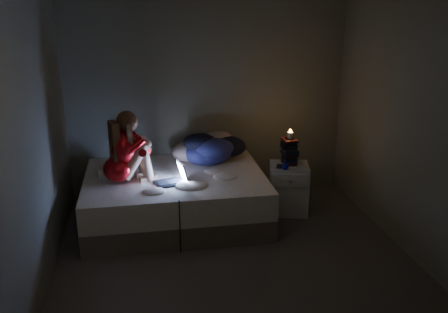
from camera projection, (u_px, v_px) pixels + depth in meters
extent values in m
cube|color=#484440|center=(236.00, 264.00, 4.90)|extent=(3.60, 3.80, 0.02)
cube|color=slate|center=(208.00, 98.00, 6.26)|extent=(3.60, 0.02, 2.60)
cube|color=slate|center=(305.00, 236.00, 2.70)|extent=(3.60, 0.02, 2.60)
cube|color=slate|center=(32.00, 150.00, 4.18)|extent=(0.02, 3.80, 2.60)
cube|color=slate|center=(417.00, 131.00, 4.78)|extent=(0.02, 3.80, 2.60)
cube|color=white|center=(117.00, 169.00, 5.68)|extent=(0.40, 0.29, 0.12)
cube|color=silver|center=(288.00, 189.00, 5.95)|extent=(0.54, 0.50, 0.61)
cylinder|color=beige|center=(290.00, 134.00, 5.80)|extent=(0.07, 0.07, 0.08)
cube|color=black|center=(281.00, 167.00, 5.77)|extent=(0.09, 0.15, 0.01)
sphere|color=#0C0E91|center=(289.00, 167.00, 5.67)|extent=(0.08, 0.08, 0.08)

